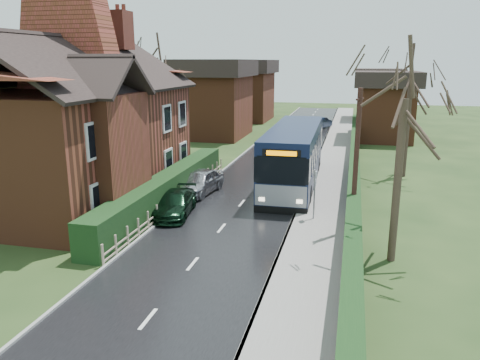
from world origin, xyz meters
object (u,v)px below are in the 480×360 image
(car_green, at_px, (175,204))
(bus_stop_sign, at_px, (315,188))
(telegraph_pole, at_px, (356,162))
(car_silver, at_px, (200,182))
(bus, at_px, (294,157))
(brick_house, at_px, (77,120))

(car_green, xyz_separation_m, bus_stop_sign, (6.77, 0.66, 1.08))
(bus_stop_sign, xyz_separation_m, telegraph_pole, (1.80, -1.19, 1.56))
(car_silver, xyz_separation_m, car_green, (0.03, -4.03, -0.11))
(bus, distance_m, car_green, 8.78)
(bus, bearing_deg, telegraph_pole, -65.88)
(car_silver, bearing_deg, bus_stop_sign, -18.96)
(telegraph_pole, bearing_deg, car_silver, 171.38)
(brick_house, distance_m, bus, 12.60)
(bus_stop_sign, distance_m, telegraph_pole, 2.66)
(brick_house, bearing_deg, telegraph_pole, -7.69)
(car_silver, bearing_deg, car_green, -82.23)
(bus, relative_size, car_silver, 2.92)
(brick_house, distance_m, car_green, 7.21)
(car_silver, distance_m, telegraph_pole, 10.05)
(brick_house, bearing_deg, car_green, -13.53)
(brick_house, bearing_deg, bus_stop_sign, -3.48)
(telegraph_pole, bearing_deg, bus, 134.43)
(car_silver, height_order, car_green, car_silver)
(car_silver, bearing_deg, telegraph_pole, -20.52)
(car_silver, relative_size, car_green, 1.01)
(bus, distance_m, bus_stop_sign, 6.73)
(bus, relative_size, telegraph_pole, 1.87)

